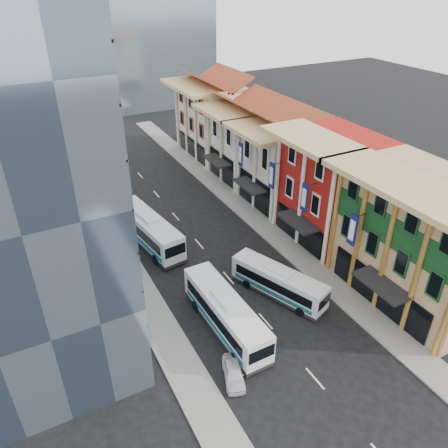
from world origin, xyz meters
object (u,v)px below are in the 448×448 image
office_tower (3,153)px  bus_left_near (226,313)px  shophouse_tan (421,241)px  sedan_left (233,373)px  bus_right (279,282)px  bus_left_far (149,229)px

office_tower → bus_left_near: (13.45, -10.14, -13.21)m
shophouse_tan → sedan_left: shophouse_tan is taller
sedan_left → bus_right: bearing=57.9°
shophouse_tan → bus_right: bearing=153.5°
bus_left_near → sedan_left: bearing=-112.7°
shophouse_tan → office_tower: bearing=155.7°
shophouse_tan → bus_left_far: shophouse_tan is taller
bus_left_far → shophouse_tan: bearing=-54.6°
shophouse_tan → bus_left_near: shophouse_tan is taller
shophouse_tan → bus_right: size_ratio=1.45×
bus_left_near → bus_left_far: size_ratio=0.96×
office_tower → sedan_left: office_tower is taller
bus_left_far → sedan_left: bus_left_far is taller
bus_left_near → bus_right: bearing=13.0°
shophouse_tan → bus_right: 13.15m
shophouse_tan → sedan_left: bearing=-176.7°
shophouse_tan → sedan_left: 20.26m
shophouse_tan → bus_left_far: 27.55m
bus_left_far → bus_right: 16.13m
bus_left_near → bus_left_far: bus_left_far is taller
bus_right → sedan_left: bearing=-163.4°
office_tower → bus_left_near: size_ratio=2.69×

